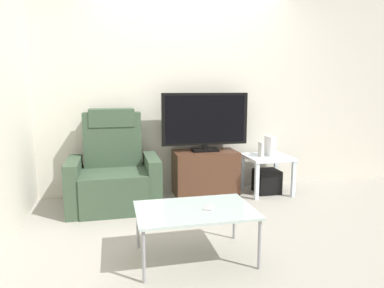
{
  "coord_description": "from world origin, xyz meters",
  "views": [
    {
      "loc": [
        -0.96,
        -3.24,
        1.32
      ],
      "look_at": [
        -0.1,
        0.5,
        0.7
      ],
      "focal_mm": 32.85,
      "sensor_mm": 36.0,
      "label": 1
    }
  ],
  "objects_px": {
    "game_console": "(270,146)",
    "cell_phone": "(209,207)",
    "television": "(205,121)",
    "recliner_armchair": "(114,173)",
    "subwoofer_box": "(267,181)",
    "tv_stand": "(205,173)",
    "book_upright": "(261,149)",
    "coffee_table": "(195,212)",
    "side_table": "(267,162)"
  },
  "relations": [
    {
      "from": "game_console",
      "to": "cell_phone",
      "type": "xyz_separation_m",
      "value": [
        -1.22,
        -1.49,
        -0.19
      ]
    },
    {
      "from": "television",
      "to": "cell_phone",
      "type": "xyz_separation_m",
      "value": [
        -0.4,
        -1.61,
        -0.51
      ]
    },
    {
      "from": "recliner_armchair",
      "to": "subwoofer_box",
      "type": "distance_m",
      "value": 1.9
    },
    {
      "from": "game_console",
      "to": "subwoofer_box",
      "type": "bearing_deg",
      "value": -164.05
    },
    {
      "from": "tv_stand",
      "to": "subwoofer_box",
      "type": "height_order",
      "value": "tv_stand"
    },
    {
      "from": "tv_stand",
      "to": "book_upright",
      "type": "distance_m",
      "value": 0.75
    },
    {
      "from": "television",
      "to": "book_upright",
      "type": "distance_m",
      "value": 0.78
    },
    {
      "from": "subwoofer_box",
      "to": "game_console",
      "type": "relative_size",
      "value": 1.2
    },
    {
      "from": "book_upright",
      "to": "game_console",
      "type": "bearing_deg",
      "value": 12.53
    },
    {
      "from": "television",
      "to": "coffee_table",
      "type": "bearing_deg",
      "value": -107.64
    },
    {
      "from": "television",
      "to": "game_console",
      "type": "distance_m",
      "value": 0.88
    },
    {
      "from": "tv_stand",
      "to": "game_console",
      "type": "relative_size",
      "value": 3.18
    },
    {
      "from": "tv_stand",
      "to": "side_table",
      "type": "bearing_deg",
      "value": -7.92
    },
    {
      "from": "television",
      "to": "game_console",
      "type": "bearing_deg",
      "value": -8.19
    },
    {
      "from": "book_upright",
      "to": "game_console",
      "type": "xyz_separation_m",
      "value": [
        0.14,
        0.03,
        0.03
      ]
    },
    {
      "from": "subwoofer_box",
      "to": "recliner_armchair",
      "type": "bearing_deg",
      "value": -177.48
    },
    {
      "from": "side_table",
      "to": "game_console",
      "type": "xyz_separation_m",
      "value": [
        0.03,
        0.01,
        0.2
      ]
    },
    {
      "from": "side_table",
      "to": "subwoofer_box",
      "type": "bearing_deg",
      "value": -116.57
    },
    {
      "from": "television",
      "to": "cell_phone",
      "type": "height_order",
      "value": "television"
    },
    {
      "from": "cell_phone",
      "to": "recliner_armchair",
      "type": "bearing_deg",
      "value": 142.42
    },
    {
      "from": "tv_stand",
      "to": "game_console",
      "type": "distance_m",
      "value": 0.88
    },
    {
      "from": "tv_stand",
      "to": "coffee_table",
      "type": "height_order",
      "value": "tv_stand"
    },
    {
      "from": "recliner_armchair",
      "to": "subwoofer_box",
      "type": "relative_size",
      "value": 3.7
    },
    {
      "from": "coffee_table",
      "to": "recliner_armchair",
      "type": "bearing_deg",
      "value": 113.06
    },
    {
      "from": "television",
      "to": "side_table",
      "type": "height_order",
      "value": "television"
    },
    {
      "from": "tv_stand",
      "to": "book_upright",
      "type": "height_order",
      "value": "book_upright"
    },
    {
      "from": "coffee_table",
      "to": "cell_phone",
      "type": "relative_size",
      "value": 6.0
    },
    {
      "from": "recliner_armchair",
      "to": "book_upright",
      "type": "relative_size",
      "value": 6.11
    },
    {
      "from": "subwoofer_box",
      "to": "cell_phone",
      "type": "height_order",
      "value": "cell_phone"
    },
    {
      "from": "tv_stand",
      "to": "recliner_armchair",
      "type": "xyz_separation_m",
      "value": [
        -1.11,
        -0.19,
        0.1
      ]
    },
    {
      "from": "side_table",
      "to": "cell_phone",
      "type": "relative_size",
      "value": 3.6
    },
    {
      "from": "tv_stand",
      "to": "cell_phone",
      "type": "xyz_separation_m",
      "value": [
        -0.4,
        -1.59,
        0.13
      ]
    },
    {
      "from": "tv_stand",
      "to": "television",
      "type": "distance_m",
      "value": 0.65
    },
    {
      "from": "television",
      "to": "recliner_armchair",
      "type": "relative_size",
      "value": 0.99
    },
    {
      "from": "tv_stand",
      "to": "coffee_table",
      "type": "xyz_separation_m",
      "value": [
        -0.51,
        -1.59,
        0.1
      ]
    },
    {
      "from": "tv_stand",
      "to": "recliner_armchair",
      "type": "bearing_deg",
      "value": -170.22
    },
    {
      "from": "tv_stand",
      "to": "side_table",
      "type": "distance_m",
      "value": 0.79
    },
    {
      "from": "television",
      "to": "book_upright",
      "type": "relative_size",
      "value": 6.04
    },
    {
      "from": "television",
      "to": "side_table",
      "type": "xyz_separation_m",
      "value": [
        0.78,
        -0.13,
        -0.52
      ]
    },
    {
      "from": "recliner_armchair",
      "to": "side_table",
      "type": "bearing_deg",
      "value": 6.49
    },
    {
      "from": "tv_stand",
      "to": "cell_phone",
      "type": "bearing_deg",
      "value": -104.21
    },
    {
      "from": "recliner_armchair",
      "to": "coffee_table",
      "type": "distance_m",
      "value": 1.52
    },
    {
      "from": "recliner_armchair",
      "to": "book_upright",
      "type": "height_order",
      "value": "recliner_armchair"
    },
    {
      "from": "game_console",
      "to": "cell_phone",
      "type": "height_order",
      "value": "game_console"
    },
    {
      "from": "television",
      "to": "coffee_table",
      "type": "xyz_separation_m",
      "value": [
        -0.51,
        -1.61,
        -0.54
      ]
    },
    {
      "from": "television",
      "to": "coffee_table",
      "type": "distance_m",
      "value": 1.78
    },
    {
      "from": "game_console",
      "to": "cell_phone",
      "type": "relative_size",
      "value": 1.62
    },
    {
      "from": "recliner_armchair",
      "to": "coffee_table",
      "type": "xyz_separation_m",
      "value": [
        0.6,
        -1.4,
        0.0
      ]
    },
    {
      "from": "tv_stand",
      "to": "subwoofer_box",
      "type": "distance_m",
      "value": 0.8
    },
    {
      "from": "side_table",
      "to": "book_upright",
      "type": "xyz_separation_m",
      "value": [
        -0.1,
        -0.02,
        0.16
      ]
    }
  ]
}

